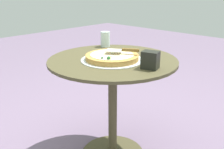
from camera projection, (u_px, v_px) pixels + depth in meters
name	position (u px, v px, depth m)	size (l,w,h in m)	color
patio_table	(113.00, 87.00, 1.73)	(0.84, 0.84, 0.74)	brown
pizza_on_tray	(112.00, 57.00, 1.63)	(0.40, 0.40, 0.06)	silver
pizza_server	(123.00, 50.00, 1.63)	(0.15, 0.21, 0.02)	silver
drinking_cup	(105.00, 39.00, 1.98)	(0.07, 0.07, 0.12)	white
napkin_dispenser	(150.00, 60.00, 1.45)	(0.09, 0.07, 0.10)	black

